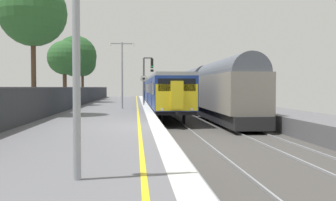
{
  "coord_description": "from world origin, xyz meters",
  "views": [
    {
      "loc": [
        -0.5,
        -16.44,
        1.67
      ],
      "look_at": [
        1.64,
        8.82,
        0.79
      ],
      "focal_mm": 40.87,
      "sensor_mm": 36.0,
      "label": 1
    }
  ],
  "objects_px": {
    "platform_lamp_mid": "(122,69)",
    "background_tree_left": "(33,14)",
    "signal_gantry": "(147,75)",
    "freight_train_adjacent_track": "(187,88)",
    "commuter_train_at_platform": "(158,91)",
    "background_tree_centre": "(64,59)",
    "background_tree_back": "(76,58)",
    "speed_limit_sign": "(144,86)",
    "background_tree_right": "(81,64)"
  },
  "relations": [
    {
      "from": "background_tree_left",
      "to": "background_tree_back",
      "type": "bearing_deg",
      "value": 91.55
    },
    {
      "from": "signal_gantry",
      "to": "background_tree_left",
      "type": "xyz_separation_m",
      "value": [
        -7.08,
        -16.81,
        2.95
      ]
    },
    {
      "from": "signal_gantry",
      "to": "speed_limit_sign",
      "type": "height_order",
      "value": "signal_gantry"
    },
    {
      "from": "speed_limit_sign",
      "to": "platform_lamp_mid",
      "type": "xyz_separation_m",
      "value": [
        -1.8,
        -5.22,
        1.34
      ]
    },
    {
      "from": "commuter_train_at_platform",
      "to": "background_tree_centre",
      "type": "bearing_deg",
      "value": -135.43
    },
    {
      "from": "commuter_train_at_platform",
      "to": "freight_train_adjacent_track",
      "type": "height_order",
      "value": "freight_train_adjacent_track"
    },
    {
      "from": "commuter_train_at_platform",
      "to": "background_tree_back",
      "type": "xyz_separation_m",
      "value": [
        -9.08,
        -2.0,
        3.63
      ]
    },
    {
      "from": "background_tree_left",
      "to": "freight_train_adjacent_track",
      "type": "bearing_deg",
      "value": 64.26
    },
    {
      "from": "background_tree_right",
      "to": "freight_train_adjacent_track",
      "type": "bearing_deg",
      "value": -6.63
    },
    {
      "from": "signal_gantry",
      "to": "commuter_train_at_platform",
      "type": "bearing_deg",
      "value": 73.4
    },
    {
      "from": "background_tree_left",
      "to": "background_tree_right",
      "type": "bearing_deg",
      "value": 92.32
    },
    {
      "from": "speed_limit_sign",
      "to": "background_tree_centre",
      "type": "relative_size",
      "value": 0.46
    },
    {
      "from": "signal_gantry",
      "to": "background_tree_back",
      "type": "xyz_separation_m",
      "value": [
        -7.61,
        2.91,
        1.91
      ]
    },
    {
      "from": "commuter_train_at_platform",
      "to": "freight_train_adjacent_track",
      "type": "bearing_deg",
      "value": 47.02
    },
    {
      "from": "freight_train_adjacent_track",
      "to": "speed_limit_sign",
      "type": "height_order",
      "value": "freight_train_adjacent_track"
    },
    {
      "from": "commuter_train_at_platform",
      "to": "background_tree_left",
      "type": "xyz_separation_m",
      "value": [
        -8.54,
        -21.72,
        4.66
      ]
    },
    {
      "from": "platform_lamp_mid",
      "to": "background_tree_left",
      "type": "height_order",
      "value": "background_tree_left"
    },
    {
      "from": "freight_train_adjacent_track",
      "to": "background_tree_centre",
      "type": "distance_m",
      "value": 18.91
    },
    {
      "from": "background_tree_back",
      "to": "freight_train_adjacent_track",
      "type": "bearing_deg",
      "value": 25.7
    },
    {
      "from": "background_tree_centre",
      "to": "background_tree_back",
      "type": "relative_size",
      "value": 0.81
    },
    {
      "from": "freight_train_adjacent_track",
      "to": "background_tree_centre",
      "type": "bearing_deg",
      "value": -134.66
    },
    {
      "from": "freight_train_adjacent_track",
      "to": "background_tree_left",
      "type": "bearing_deg",
      "value": -115.74
    },
    {
      "from": "commuter_train_at_platform",
      "to": "platform_lamp_mid",
      "type": "bearing_deg",
      "value": -104.17
    },
    {
      "from": "speed_limit_sign",
      "to": "background_tree_left",
      "type": "height_order",
      "value": "background_tree_left"
    },
    {
      "from": "background_tree_left",
      "to": "background_tree_right",
      "type": "xyz_separation_m",
      "value": [
        -1.12,
        27.61,
        -1.24
      ]
    },
    {
      "from": "platform_lamp_mid",
      "to": "background_tree_centre",
      "type": "height_order",
      "value": "background_tree_centre"
    },
    {
      "from": "background_tree_right",
      "to": "background_tree_back",
      "type": "distance_m",
      "value": 7.91
    },
    {
      "from": "freight_train_adjacent_track",
      "to": "background_tree_back",
      "type": "height_order",
      "value": "background_tree_back"
    },
    {
      "from": "freight_train_adjacent_track",
      "to": "signal_gantry",
      "type": "bearing_deg",
      "value": -120.71
    },
    {
      "from": "signal_gantry",
      "to": "background_tree_left",
      "type": "distance_m",
      "value": 18.48
    },
    {
      "from": "platform_lamp_mid",
      "to": "background_tree_back",
      "type": "height_order",
      "value": "background_tree_back"
    },
    {
      "from": "background_tree_centre",
      "to": "signal_gantry",
      "type": "bearing_deg",
      "value": 28.08
    },
    {
      "from": "signal_gantry",
      "to": "speed_limit_sign",
      "type": "bearing_deg",
      "value": -95.04
    },
    {
      "from": "freight_train_adjacent_track",
      "to": "background_tree_left",
      "type": "distance_m",
      "value": 29.22
    },
    {
      "from": "platform_lamp_mid",
      "to": "commuter_train_at_platform",
      "type": "bearing_deg",
      "value": 75.83
    },
    {
      "from": "speed_limit_sign",
      "to": "background_tree_centre",
      "type": "height_order",
      "value": "background_tree_centre"
    },
    {
      "from": "background_tree_right",
      "to": "speed_limit_sign",
      "type": "bearing_deg",
      "value": -62.67
    },
    {
      "from": "signal_gantry",
      "to": "background_tree_left",
      "type": "bearing_deg",
      "value": -112.83
    },
    {
      "from": "speed_limit_sign",
      "to": "background_tree_left",
      "type": "relative_size",
      "value": 0.34
    },
    {
      "from": "background_tree_back",
      "to": "platform_lamp_mid",
      "type": "bearing_deg",
      "value": -66.44
    },
    {
      "from": "speed_limit_sign",
      "to": "background_tree_right",
      "type": "height_order",
      "value": "background_tree_right"
    },
    {
      "from": "background_tree_centre",
      "to": "background_tree_back",
      "type": "height_order",
      "value": "background_tree_back"
    },
    {
      "from": "freight_train_adjacent_track",
      "to": "background_tree_back",
      "type": "bearing_deg",
      "value": -154.3
    },
    {
      "from": "commuter_train_at_platform",
      "to": "signal_gantry",
      "type": "xyz_separation_m",
      "value": [
        -1.46,
        -4.91,
        1.71
      ]
    },
    {
      "from": "signal_gantry",
      "to": "speed_limit_sign",
      "type": "relative_size",
      "value": 1.73
    },
    {
      "from": "commuter_train_at_platform",
      "to": "background_tree_left",
      "type": "bearing_deg",
      "value": -111.47
    },
    {
      "from": "commuter_train_at_platform",
      "to": "speed_limit_sign",
      "type": "distance_m",
      "value": 9.43
    },
    {
      "from": "signal_gantry",
      "to": "background_tree_right",
      "type": "distance_m",
      "value": 13.66
    },
    {
      "from": "background_tree_centre",
      "to": "platform_lamp_mid",
      "type": "bearing_deg",
      "value": -44.68
    },
    {
      "from": "freight_train_adjacent_track",
      "to": "signal_gantry",
      "type": "xyz_separation_m",
      "value": [
        -5.47,
        -9.21,
        1.43
      ]
    }
  ]
}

